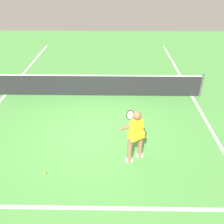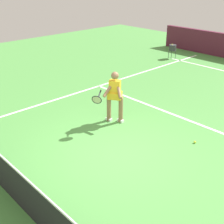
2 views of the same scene
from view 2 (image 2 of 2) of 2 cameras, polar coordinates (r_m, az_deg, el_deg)
The scene contains 7 objects.
ground_plane at distance 7.64m, azimuth 0.56°, elevation -7.66°, with size 28.09×28.09×0.00m, color #4C9342.
service_line_marking at distance 9.60m, azimuth 13.04°, elevation -1.06°, with size 7.81×0.10×0.01m, color white.
sideline_right_marking at distance 10.47m, azimuth -14.40°, elevation 1.05°, with size 0.10×19.61×0.01m, color white.
court_net at distance 6.18m, azimuth -17.89°, elevation -12.81°, with size 8.49×0.08×0.99m.
tennis_player at distance 8.79m, azimuth 0.44°, elevation 3.15°, with size 0.69×1.14×1.55m.
tennis_ball_near at distance 8.30m, azimuth 15.31°, elevation -5.48°, with size 0.07×0.07×0.07m, color #D1E533.
ball_hopper at distance 16.10m, azimuth 11.34°, elevation 11.76°, with size 0.36×0.36×0.74m.
Camera 2 is at (-4.62, 4.46, 4.13)m, focal length 48.57 mm.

